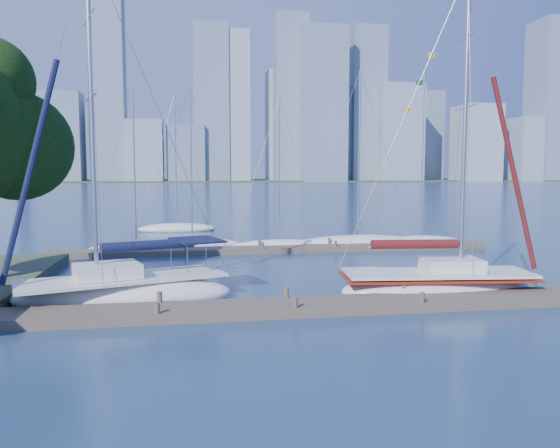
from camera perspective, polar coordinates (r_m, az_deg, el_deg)
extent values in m
plane|color=navy|center=(21.42, 1.11, -9.21)|extent=(700.00, 700.00, 0.00)
cube|color=#4F463A|center=(21.37, 1.11, -8.69)|extent=(26.00, 2.00, 0.40)
cube|color=#4F463A|center=(37.20, -0.48, -2.65)|extent=(30.00, 1.80, 0.36)
cube|color=#38472D|center=(340.42, -9.05, 4.45)|extent=(800.00, 100.00, 1.50)
sphere|color=black|center=(28.28, -25.75, 7.33)|extent=(5.03, 5.03, 5.03)
ellipsoid|color=silver|center=(23.92, -16.02, -7.21)|extent=(9.50, 5.61, 1.58)
cube|color=silver|center=(23.77, -16.06, -5.47)|extent=(8.79, 5.18, 0.13)
cube|color=silver|center=(23.59, -17.60, -4.69)|extent=(3.00, 2.61, 0.58)
cylinder|color=silver|center=(23.28, -19.09, 10.79)|extent=(0.19, 0.19, 13.30)
cylinder|color=silver|center=(23.81, -13.59, -2.43)|extent=(4.10, 1.43, 0.11)
cylinder|color=black|center=(23.80, -13.60, -2.18)|extent=(3.87, 1.62, 0.42)
cube|color=black|center=(24.40, -8.67, -1.66)|extent=(2.59, 2.98, 0.08)
ellipsoid|color=silver|center=(25.33, 16.07, -6.52)|extent=(9.08, 3.87, 1.54)
cube|color=silver|center=(25.19, 16.12, -4.92)|extent=(8.41, 3.57, 0.12)
cube|color=silver|center=(25.34, 17.46, -4.07)|extent=(2.67, 2.14, 0.57)
cylinder|color=silver|center=(25.25, 18.76, 9.99)|extent=(0.19, 0.19, 13.03)
cylinder|color=silver|center=(24.69, 13.87, -2.29)|extent=(4.15, 0.58, 0.10)
cylinder|color=#4A1012|center=(24.67, 13.88, -2.05)|extent=(3.86, 0.85, 0.41)
cube|color=maroon|center=(25.23, 16.11, -5.31)|extent=(8.60, 3.70, 0.10)
ellipsoid|color=silver|center=(38.73, -14.76, -2.52)|extent=(6.74, 3.83, 0.95)
cylinder|color=silver|center=(38.38, -14.98, 6.25)|extent=(0.10, 0.10, 10.44)
ellipsoid|color=silver|center=(39.87, -9.14, -2.18)|extent=(7.17, 3.37, 0.99)
cylinder|color=silver|center=(39.53, -9.27, 6.47)|extent=(0.11, 0.11, 10.55)
ellipsoid|color=silver|center=(38.83, -0.07, -2.32)|extent=(7.28, 4.06, 0.95)
cylinder|color=silver|center=(38.48, -0.07, 5.82)|extent=(0.10, 0.10, 9.61)
ellipsoid|color=silver|center=(40.48, 8.14, -1.99)|extent=(9.66, 4.57, 1.22)
cylinder|color=silver|center=(40.18, 8.27, 7.48)|extent=(0.13, 0.13, 11.55)
ellipsoid|color=silver|center=(42.25, 14.45, -1.85)|extent=(6.46, 2.16, 1.00)
cylinder|color=silver|center=(41.95, 14.67, 7.19)|extent=(0.11, 0.11, 11.82)
ellipsoid|color=silver|center=(51.15, -10.71, -0.51)|extent=(7.35, 4.76, 1.10)
cylinder|color=silver|center=(50.90, -10.84, 6.80)|extent=(0.12, 0.12, 11.43)
cube|color=#8695AD|center=(318.56, -26.88, 7.67)|extent=(16.16, 23.42, 42.13)
cube|color=slate|center=(315.35, -21.96, 8.36)|extent=(22.66, 17.63, 47.34)
cube|color=#99A6B7|center=(332.89, -17.35, 7.33)|extent=(15.59, 17.61, 35.75)
cube|color=#8695AD|center=(306.28, -13.92, 7.35)|extent=(19.29, 19.81, 33.07)
cube|color=slate|center=(307.19, -9.81, 7.20)|extent=(20.44, 16.86, 30.63)
cube|color=#99A6B7|center=(312.94, -5.10, 12.03)|extent=(19.49, 14.99, 82.93)
cube|color=#8695AD|center=(330.89, 0.06, 10.13)|extent=(16.36, 17.46, 65.02)
cube|color=slate|center=(310.28, 4.46, 12.22)|extent=(24.65, 18.95, 84.35)
cube|color=#99A6B7|center=(329.90, 7.23, 9.20)|extent=(13.15, 17.11, 54.64)
cube|color=#8695AD|center=(323.70, 12.20, 9.23)|extent=(25.19, 18.80, 55.04)
cube|color=slate|center=(363.46, 15.06, 8.79)|extent=(16.06, 17.52, 55.78)
cube|color=#99A6B7|center=(343.61, 19.80, 7.90)|extent=(21.51, 23.94, 44.28)
cube|color=#8695AD|center=(359.41, 24.03, 7.09)|extent=(14.18, 21.38, 37.50)
cube|color=slate|center=(375.23, 26.45, 11.36)|extent=(21.96, 23.60, 95.59)
cube|color=slate|center=(317.15, -17.56, 14.39)|extent=(17.66, 18.00, 112.31)
cube|color=slate|center=(312.94, -7.23, 12.30)|extent=(19.08, 18.00, 86.11)
cube|color=slate|center=(318.57, 1.08, 12.87)|extent=(18.59, 18.00, 93.30)
cube|color=slate|center=(329.57, 8.97, 12.13)|extent=(19.65, 18.00, 88.41)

